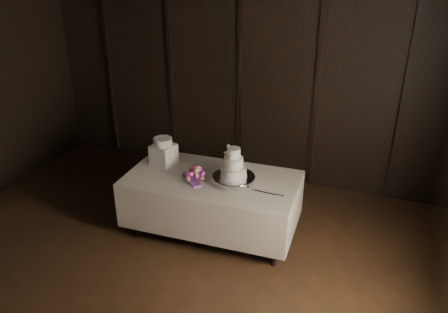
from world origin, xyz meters
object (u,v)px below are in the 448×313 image
Objects in this scene: box_pedestal at (164,155)px; small_cake at (163,142)px; display_table at (212,203)px; bouquet at (195,174)px; cake_stand at (234,180)px; wedding_cake at (231,165)px.

small_cake is (0.00, -0.00, 0.17)m from box_pedestal.
display_table is 0.94m from small_cake.
display_table is 0.45m from bouquet.
bouquet reaches higher than display_table.
cake_stand is at bearing -11.42° from display_table.
bouquet is 1.51× the size of box_pedestal.
small_cake is (-0.68, 0.12, 0.64)m from display_table.
display_table is 7.81× the size of box_pedestal.
cake_stand is 0.18m from wedding_cake.
wedding_cake reaches higher than display_table.
display_table is 0.48m from cake_stand.
small_cake is at bearing -90.00° from box_pedestal.
box_pedestal is 0.17m from small_cake.
bouquet is at bearing -154.73° from wedding_cake.
box_pedestal is at bearing -171.89° from wedding_cake.
wedding_cake is 0.87× the size of bouquet.
box_pedestal is at bearing 156.35° from bouquet.
small_cake is (-0.97, 0.16, 0.25)m from cake_stand.
wedding_cake is at bearing -15.34° from display_table.
cake_stand is 2.13× the size of small_cake.
small_cake reaches higher than box_pedestal.
bouquet is (-0.45, -0.06, 0.02)m from cake_stand.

